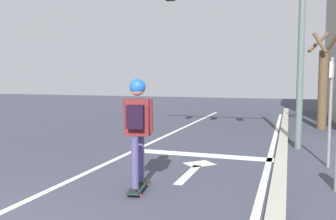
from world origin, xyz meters
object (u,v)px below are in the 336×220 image
at_px(traffic_signal_mast, 245,6).
at_px(street_sign_post, 331,96).
at_px(roadside_tree, 323,85).
at_px(skater, 138,119).
at_px(skateboard, 138,187).

distance_m(traffic_signal_mast, street_sign_post, 3.40).
bearing_deg(traffic_signal_mast, roadside_tree, 60.91).
height_order(skater, street_sign_post, street_sign_post).
bearing_deg(skater, street_sign_post, 41.47).
xyz_separation_m(skateboard, street_sign_post, (2.99, 2.63, 1.37)).
distance_m(skateboard, skater, 1.09).
bearing_deg(roadside_tree, skateboard, -111.54).
distance_m(skater, roadside_tree, 9.06).
bearing_deg(skateboard, traffic_signal_mast, 76.12).
relative_size(skateboard, street_sign_post, 0.37).
bearing_deg(street_sign_post, roadside_tree, 86.79).
relative_size(skateboard, traffic_signal_mast, 0.16).
relative_size(skater, traffic_signal_mast, 0.34).
bearing_deg(skater, traffic_signal_mast, 76.20).
bearing_deg(skateboard, street_sign_post, 41.27).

